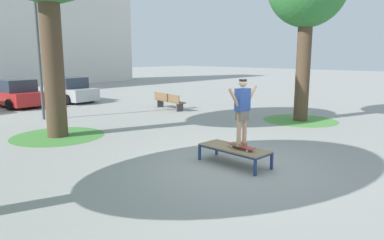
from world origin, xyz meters
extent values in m
plane|color=#999993|center=(0.00, 0.00, 0.00)|extent=(120.00, 120.00, 0.00)
cube|color=navy|center=(-0.15, 1.01, 0.19)|extent=(0.06, 0.06, 0.38)
cube|color=navy|center=(0.55, 0.98, 0.19)|extent=(0.06, 0.06, 0.38)
cube|color=navy|center=(-0.24, -0.83, 0.19)|extent=(0.06, 0.06, 0.38)
cube|color=navy|center=(0.46, -0.86, 0.19)|extent=(0.06, 0.06, 0.38)
cylinder|color=navy|center=(-0.19, 0.09, 0.41)|extent=(0.14, 1.90, 0.05)
cylinder|color=navy|center=(0.51, 0.06, 0.41)|extent=(0.14, 1.90, 0.05)
cylinder|color=navy|center=(0.20, 1.00, 0.41)|extent=(0.76, 0.09, 0.05)
cylinder|color=navy|center=(0.11, -0.84, 0.41)|extent=(0.76, 0.09, 0.05)
cube|color=#847051|center=(0.16, 0.08, 0.45)|extent=(0.85, 1.93, 0.03)
cube|color=#B23333|center=(0.15, -0.15, 0.54)|extent=(0.33, 0.82, 0.02)
cylinder|color=silver|center=(0.12, 0.14, 0.49)|extent=(0.04, 0.06, 0.06)
cylinder|color=silver|center=(0.26, 0.11, 0.49)|extent=(0.04, 0.06, 0.06)
cylinder|color=silver|center=(0.03, -0.41, 0.49)|extent=(0.04, 0.06, 0.06)
cylinder|color=silver|center=(0.17, -0.44, 0.49)|extent=(0.04, 0.06, 0.06)
cylinder|color=tan|center=(0.05, -0.13, 0.96)|extent=(0.11, 0.11, 0.82)
cube|color=#99704C|center=(0.05, -0.09, 0.59)|extent=(0.14, 0.25, 0.07)
cylinder|color=tan|center=(0.24, -0.17, 0.96)|extent=(0.11, 0.11, 0.82)
cube|color=#99704C|center=(0.25, -0.12, 0.59)|extent=(0.14, 0.25, 0.07)
cube|color=#756B5B|center=(0.15, -0.15, 1.34)|extent=(0.33, 0.25, 0.24)
cube|color=#2D4C99|center=(0.15, -0.15, 1.74)|extent=(0.39, 0.28, 0.56)
cylinder|color=tan|center=(-0.15, -0.10, 1.81)|extent=(0.41, 0.14, 0.52)
cylinder|color=tan|center=(0.44, -0.20, 1.81)|extent=(0.41, 0.14, 0.52)
sphere|color=tan|center=(0.15, -0.15, 2.15)|extent=(0.20, 0.20, 0.20)
cylinder|color=black|center=(0.15, -0.15, 2.22)|extent=(0.19, 0.19, 0.05)
cylinder|color=brown|center=(7.30, 1.73, 2.14)|extent=(0.60, 0.60, 4.28)
cylinder|color=#519342|center=(7.30, 1.73, 0.00)|extent=(3.18, 3.18, 0.01)
cylinder|color=brown|center=(-1.39, 6.61, 2.49)|extent=(0.70, 0.70, 4.97)
cylinder|color=#47893D|center=(-1.39, 6.61, 0.00)|extent=(3.19, 3.19, 0.01)
cube|color=red|center=(0.59, 15.47, 0.51)|extent=(1.94, 4.29, 0.70)
cube|color=#2D3847|center=(0.60, 15.32, 1.18)|extent=(1.68, 2.19, 0.64)
cylinder|color=black|center=(1.36, 16.81, 0.30)|extent=(0.25, 0.61, 0.60)
cylinder|color=black|center=(-0.18, 14.12, 0.30)|extent=(0.25, 0.61, 0.60)
cylinder|color=black|center=(1.51, 14.21, 0.30)|extent=(0.25, 0.61, 0.60)
cube|color=#B7BABF|center=(3.54, 15.19, 0.51)|extent=(2.15, 4.36, 0.70)
cube|color=#2D3847|center=(3.56, 15.04, 1.18)|extent=(1.78, 2.26, 0.64)
cylinder|color=black|center=(2.55, 16.39, 0.30)|extent=(0.28, 0.62, 0.60)
cylinder|color=black|center=(4.24, 16.57, 0.30)|extent=(0.28, 0.62, 0.60)
cylinder|color=black|center=(2.84, 13.80, 0.30)|extent=(0.28, 0.62, 0.60)
cylinder|color=black|center=(4.53, 13.98, 0.30)|extent=(0.28, 0.62, 0.60)
cube|color=brown|center=(5.71, 8.33, 0.43)|extent=(0.90, 2.44, 0.06)
cube|color=brown|center=(5.51, 8.37, 0.65)|extent=(0.51, 2.36, 0.36)
cube|color=#424247|center=(5.90, 9.28, 0.20)|extent=(0.38, 0.15, 0.40)
cube|color=#424247|center=(5.52, 7.39, 0.20)|extent=(0.38, 0.15, 0.40)
cylinder|color=#4C4C51|center=(-0.20, 10.24, 2.75)|extent=(0.12, 0.12, 5.50)
camera|label=1|loc=(-7.19, -5.23, 2.84)|focal=33.38mm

